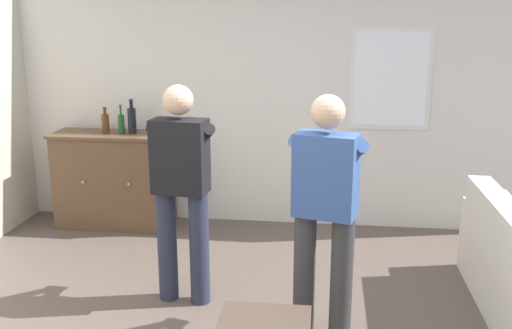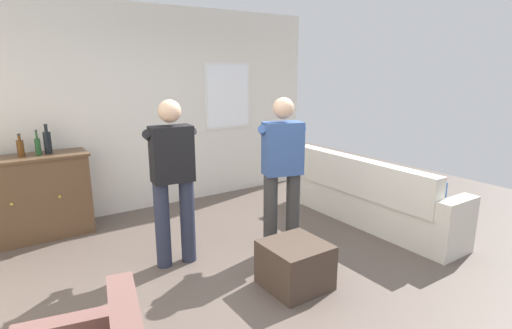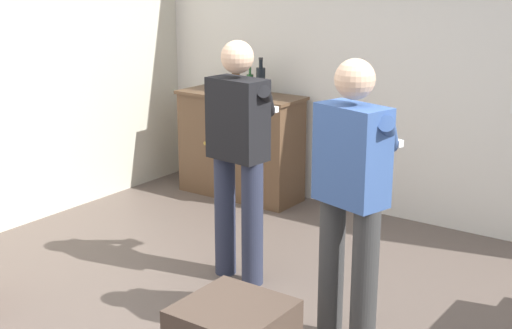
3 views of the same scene
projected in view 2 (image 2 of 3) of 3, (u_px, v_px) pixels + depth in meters
ground at (255, 283)px, 3.75m from camera, size 10.40×10.40×0.00m
wall_back_with_window at (152, 109)px, 5.58m from camera, size 5.20×0.15×2.80m
couch at (366, 198)px, 5.14m from camera, size 0.57×2.51×0.88m
sideboard_cabinet at (35, 197)px, 4.65m from camera, size 1.23×0.49×0.99m
bottle_wine_green at (38, 146)px, 4.57m from camera, size 0.06×0.06×0.29m
bottle_liquor_amber at (48, 142)px, 4.64m from camera, size 0.08×0.08×0.35m
bottle_spirits_clear at (20, 148)px, 4.49m from camera, size 0.07×0.07×0.26m
ottoman at (295, 265)px, 3.66m from camera, size 0.54×0.54×0.42m
person_standing_left at (173, 175)px, 3.93m from camera, size 0.55×0.49×1.68m
person_standing_right at (282, 168)px, 4.20m from camera, size 0.54×0.52×1.68m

